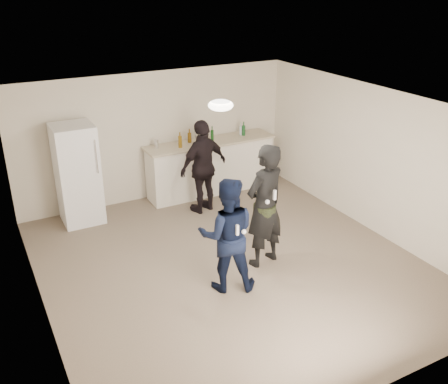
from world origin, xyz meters
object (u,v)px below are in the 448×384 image
counter (211,168)px  spectator (203,167)px  fridge (78,174)px  man (227,235)px  shaker (156,144)px  woman (265,206)px

counter → spectator: size_ratio=1.47×
fridge → man: fridge is taller
fridge → spectator: bearing=-17.3°
fridge → spectator: (2.15, -0.67, -0.02)m
shaker → spectator: bearing=-54.8°
man → spectator: spectator is taller
counter → man: 3.45m
woman → fridge: bearing=-66.0°
man → woman: size_ratio=0.87×
woman → spectator: (0.01, 2.12, -0.08)m
spectator → counter: bearing=-139.3°
shaker → man: size_ratio=0.10×
shaker → man: (-0.23, -3.27, -0.33)m
shaker → spectator: (0.59, -0.83, -0.29)m
woman → counter: bearing=-113.9°
fridge → spectator: 2.25m
fridge → woman: 3.51m
counter → fridge: (-2.66, -0.07, 0.38)m
fridge → shaker: fridge is taller
fridge → man: bearing=-66.8°
counter → spectator: (-0.51, -0.74, 0.36)m
woman → man: bearing=7.8°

